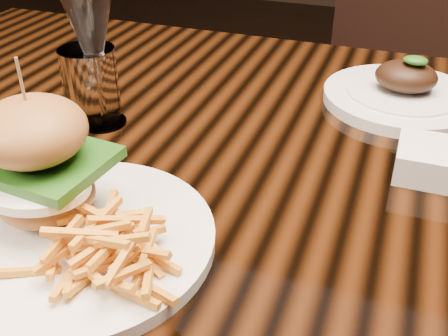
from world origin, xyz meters
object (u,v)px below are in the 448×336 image
(far_dish, at_px, (403,94))
(chair_far, at_px, (390,72))
(dining_table, at_px, (275,197))
(wine_glass, at_px, (90,27))
(burger_plate, at_px, (66,204))

(far_dish, distance_m, chair_far, 0.71)
(dining_table, height_order, wine_glass, wine_glass)
(wine_glass, height_order, chair_far, chair_far)
(dining_table, height_order, chair_far, chair_far)
(dining_table, bearing_deg, wine_glass, -177.68)
(far_dish, bearing_deg, burger_plate, -122.62)
(dining_table, bearing_deg, burger_plate, -121.07)
(burger_plate, height_order, far_dish, burger_plate)
(chair_far, bearing_deg, far_dish, -71.80)
(dining_table, height_order, far_dish, far_dish)
(wine_glass, relative_size, far_dish, 0.80)
(chair_far, bearing_deg, dining_table, -81.98)
(wine_glass, distance_m, far_dish, 0.48)
(wine_glass, height_order, far_dish, wine_glass)
(burger_plate, bearing_deg, chair_far, 94.87)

